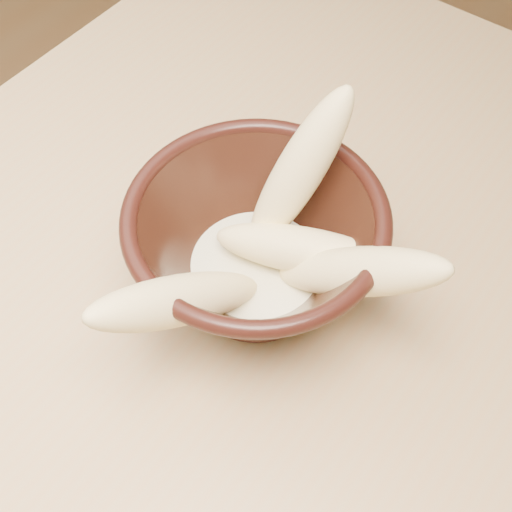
# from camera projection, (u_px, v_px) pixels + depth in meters

# --- Properties ---
(bowl) EXTENTS (0.20, 0.20, 0.11)m
(bowl) POSITION_uv_depth(u_px,v_px,m) (256.00, 249.00, 0.54)
(bowl) COLOR black
(bowl) RESTS_ON table
(milk_puddle) EXTENTS (0.11, 0.11, 0.02)m
(milk_puddle) POSITION_uv_depth(u_px,v_px,m) (256.00, 268.00, 0.56)
(milk_puddle) COLOR beige
(milk_puddle) RESTS_ON bowl
(banana_upright) EXTENTS (0.07, 0.12, 0.15)m
(banana_upright) POSITION_uv_depth(u_px,v_px,m) (299.00, 172.00, 0.53)
(banana_upright) COLOR #F9DA93
(banana_upright) RESTS_ON bowl
(banana_right) EXTENTS (0.15, 0.06, 0.12)m
(banana_right) POSITION_uv_depth(u_px,v_px,m) (359.00, 272.00, 0.50)
(banana_right) COLOR #F9DA93
(banana_right) RESTS_ON bowl
(banana_across) EXTENTS (0.14, 0.09, 0.05)m
(banana_across) POSITION_uv_depth(u_px,v_px,m) (303.00, 250.00, 0.54)
(banana_across) COLOR #F9DA93
(banana_across) RESTS_ON bowl
(banana_front) EXTENTS (0.07, 0.16, 0.12)m
(banana_front) POSITION_uv_depth(u_px,v_px,m) (179.00, 300.00, 0.49)
(banana_front) COLOR #F9DA93
(banana_front) RESTS_ON bowl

